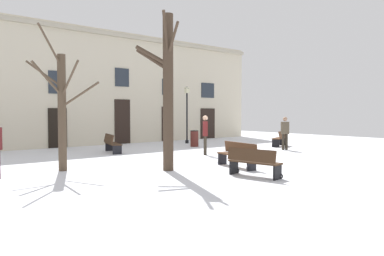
{
  "coord_description": "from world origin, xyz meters",
  "views": [
    {
      "loc": [
        -10.78,
        -11.31,
        1.98
      ],
      "look_at": [
        0.0,
        1.78,
        1.23
      ],
      "focal_mm": 33.8,
      "sensor_mm": 36.0,
      "label": 1
    }
  ],
  "objects_px": {
    "bench_by_litter_bin": "(112,143)",
    "person_crossing_plaza": "(205,133)",
    "bench_back_to_back_left": "(280,138)",
    "tree_foreground": "(62,108)",
    "tree_left_of_center": "(167,89)",
    "person_near_bench": "(285,131)",
    "litter_bin": "(194,139)",
    "bench_near_lamp": "(254,162)",
    "bench_back_to_back_right": "(237,154)",
    "streetlamp": "(187,108)"
  },
  "relations": [
    {
      "from": "tree_foreground",
      "to": "person_crossing_plaza",
      "type": "relative_size",
      "value": 2.59
    },
    {
      "from": "bench_by_litter_bin",
      "to": "bench_back_to_back_left",
      "type": "distance_m",
      "value": 9.64
    },
    {
      "from": "bench_by_litter_bin",
      "to": "bench_near_lamp",
      "type": "height_order",
      "value": "bench_by_litter_bin"
    },
    {
      "from": "bench_near_lamp",
      "to": "person_near_bench",
      "type": "relative_size",
      "value": 1.0
    },
    {
      "from": "tree_left_of_center",
      "to": "bench_near_lamp",
      "type": "bearing_deg",
      "value": -63.68
    },
    {
      "from": "person_near_bench",
      "to": "litter_bin",
      "type": "bearing_deg",
      "value": 151.35
    },
    {
      "from": "tree_foreground",
      "to": "litter_bin",
      "type": "xyz_separation_m",
      "value": [
        8.91,
        3.74,
        -1.64
      ]
    },
    {
      "from": "person_crossing_plaza",
      "to": "person_near_bench",
      "type": "height_order",
      "value": "person_crossing_plaza"
    },
    {
      "from": "bench_by_litter_bin",
      "to": "person_crossing_plaza",
      "type": "height_order",
      "value": "person_crossing_plaza"
    },
    {
      "from": "tree_foreground",
      "to": "tree_left_of_center",
      "type": "height_order",
      "value": "tree_left_of_center"
    },
    {
      "from": "litter_bin",
      "to": "bench_back_to_back_left",
      "type": "height_order",
      "value": "litter_bin"
    },
    {
      "from": "tree_foreground",
      "to": "tree_left_of_center",
      "type": "bearing_deg",
      "value": -37.78
    },
    {
      "from": "tree_foreground",
      "to": "person_crossing_plaza",
      "type": "bearing_deg",
      "value": 3.29
    },
    {
      "from": "streetlamp",
      "to": "bench_by_litter_bin",
      "type": "xyz_separation_m",
      "value": [
        -6.14,
        -1.79,
        -1.76
      ]
    },
    {
      "from": "tree_left_of_center",
      "to": "litter_bin",
      "type": "distance_m",
      "value": 8.81
    },
    {
      "from": "tree_foreground",
      "to": "streetlamp",
      "type": "height_order",
      "value": "tree_foreground"
    },
    {
      "from": "bench_back_to_back_left",
      "to": "litter_bin",
      "type": "bearing_deg",
      "value": -57.51
    },
    {
      "from": "bench_back_to_back_right",
      "to": "person_near_bench",
      "type": "relative_size",
      "value": 1.11
    },
    {
      "from": "person_crossing_plaza",
      "to": "tree_foreground",
      "type": "bearing_deg",
      "value": -47.36
    },
    {
      "from": "tree_foreground",
      "to": "bench_back_to_back_right",
      "type": "distance_m",
      "value": 6.27
    },
    {
      "from": "bench_back_to_back_left",
      "to": "person_near_bench",
      "type": "relative_size",
      "value": 0.97
    },
    {
      "from": "litter_bin",
      "to": "person_crossing_plaza",
      "type": "bearing_deg",
      "value": -122.64
    },
    {
      "from": "bench_by_litter_bin",
      "to": "bench_back_to_back_left",
      "type": "bearing_deg",
      "value": -95.31
    },
    {
      "from": "bench_by_litter_bin",
      "to": "person_crossing_plaza",
      "type": "relative_size",
      "value": 1.01
    },
    {
      "from": "tree_foreground",
      "to": "person_near_bench",
      "type": "xyz_separation_m",
      "value": [
        11.45,
        -0.63,
        -1.14
      ]
    },
    {
      "from": "streetlamp",
      "to": "bench_back_to_back_right",
      "type": "height_order",
      "value": "streetlamp"
    },
    {
      "from": "streetlamp",
      "to": "person_near_bench",
      "type": "height_order",
      "value": "streetlamp"
    },
    {
      "from": "tree_foreground",
      "to": "person_near_bench",
      "type": "height_order",
      "value": "tree_foreground"
    },
    {
      "from": "bench_back_to_back_right",
      "to": "bench_near_lamp",
      "type": "relative_size",
      "value": 1.11
    },
    {
      "from": "bench_back_to_back_left",
      "to": "bench_near_lamp",
      "type": "bearing_deg",
      "value": 11.38
    },
    {
      "from": "litter_bin",
      "to": "bench_by_litter_bin",
      "type": "height_order",
      "value": "litter_bin"
    },
    {
      "from": "person_crossing_plaza",
      "to": "person_near_bench",
      "type": "relative_size",
      "value": 1.05
    },
    {
      "from": "streetlamp",
      "to": "person_near_bench",
      "type": "distance_m",
      "value": 6.68
    },
    {
      "from": "bench_back_to_back_right",
      "to": "tree_left_of_center",
      "type": "bearing_deg",
      "value": -104.05
    },
    {
      "from": "tree_foreground",
      "to": "bench_near_lamp",
      "type": "distance_m",
      "value": 6.57
    },
    {
      "from": "tree_left_of_center",
      "to": "litter_bin",
      "type": "relative_size",
      "value": 5.68
    },
    {
      "from": "bench_by_litter_bin",
      "to": "person_crossing_plaza",
      "type": "xyz_separation_m",
      "value": [
        2.92,
        -3.59,
        0.57
      ]
    },
    {
      "from": "litter_bin",
      "to": "bench_near_lamp",
      "type": "xyz_separation_m",
      "value": [
        -4.8,
        -8.58,
        -0.02
      ]
    },
    {
      "from": "tree_foreground",
      "to": "bench_back_to_back_left",
      "type": "bearing_deg",
      "value": 3.39
    },
    {
      "from": "tree_foreground",
      "to": "bench_near_lamp",
      "type": "xyz_separation_m",
      "value": [
        4.12,
        -4.84,
        -1.66
      ]
    },
    {
      "from": "bench_back_to_back_left",
      "to": "tree_left_of_center",
      "type": "bearing_deg",
      "value": -4.96
    },
    {
      "from": "bench_near_lamp",
      "to": "bench_back_to_back_left",
      "type": "bearing_deg",
      "value": -67.2
    },
    {
      "from": "streetlamp",
      "to": "litter_bin",
      "type": "bearing_deg",
      "value": -117.92
    },
    {
      "from": "bench_back_to_back_left",
      "to": "person_crossing_plaza",
      "type": "height_order",
      "value": "person_crossing_plaza"
    },
    {
      "from": "bench_back_to_back_right",
      "to": "person_crossing_plaza",
      "type": "xyz_separation_m",
      "value": [
        1.63,
        3.59,
        0.55
      ]
    },
    {
      "from": "bench_by_litter_bin",
      "to": "person_near_bench",
      "type": "height_order",
      "value": "person_near_bench"
    },
    {
      "from": "streetlamp",
      "to": "bench_by_litter_bin",
      "type": "height_order",
      "value": "streetlamp"
    },
    {
      "from": "tree_left_of_center",
      "to": "person_crossing_plaza",
      "type": "bearing_deg",
      "value": 32.68
    },
    {
      "from": "bench_back_to_back_left",
      "to": "bench_near_lamp",
      "type": "height_order",
      "value": "bench_back_to_back_left"
    },
    {
      "from": "tree_foreground",
      "to": "tree_left_of_center",
      "type": "distance_m",
      "value": 3.59
    }
  ]
}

